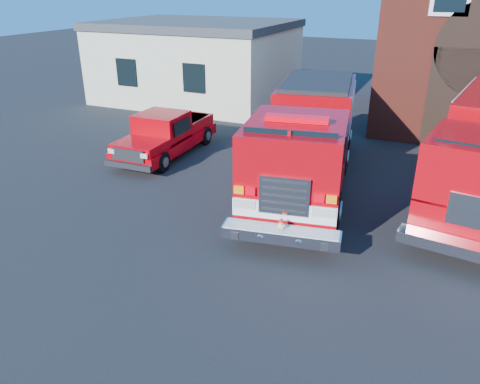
% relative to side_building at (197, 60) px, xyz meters
% --- Properties ---
extents(ground, '(100.00, 100.00, 0.00)m').
position_rel_side_building_xyz_m(ground, '(9.00, -13.00, -2.20)').
color(ground, black).
rests_on(ground, ground).
extents(side_building, '(10.20, 8.20, 4.35)m').
position_rel_side_building_xyz_m(side_building, '(0.00, 0.00, 0.00)').
color(side_building, '#E7E7C5').
rests_on(side_building, ground).
extents(fire_engine, '(4.36, 10.25, 3.06)m').
position_rel_side_building_xyz_m(fire_engine, '(9.49, -9.78, -0.62)').
color(fire_engine, black).
rests_on(fire_engine, ground).
extents(pickup_truck, '(2.00, 5.31, 1.73)m').
position_rel_side_building_xyz_m(pickup_truck, '(3.66, -9.32, -1.39)').
color(pickup_truck, black).
rests_on(pickup_truck, ground).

